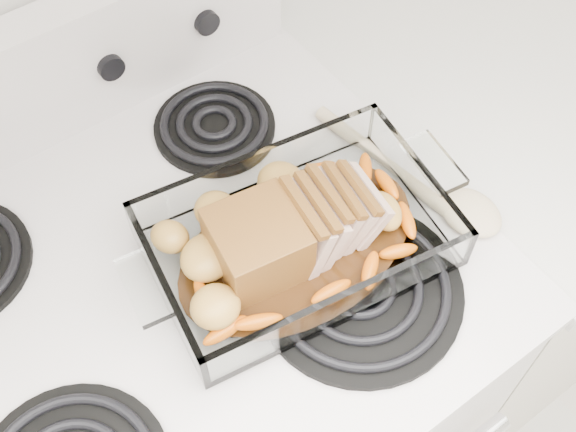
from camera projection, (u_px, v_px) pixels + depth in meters
electric_range at (194, 407)px, 1.25m from camera, size 0.78×0.70×1.12m
counter_right at (470, 225)px, 1.48m from camera, size 0.58×0.68×0.93m
baking_dish at (298, 241)px, 0.87m from camera, size 0.35×0.23×0.07m
pork_roast at (284, 236)px, 0.84m from camera, size 0.21×0.10×0.08m
roast_vegetables at (278, 219)px, 0.88m from camera, size 0.35×0.19×0.04m
wooden_spoon at (432, 188)px, 0.94m from camera, size 0.09×0.29×0.02m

